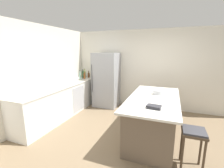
# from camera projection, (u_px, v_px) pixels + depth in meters

# --- Properties ---
(ground_plane) EXTENTS (7.20, 7.20, 0.00)m
(ground_plane) POSITION_uv_depth(u_px,v_px,m) (124.00, 138.00, 3.48)
(ground_plane) COLOR #7A664C
(wall_rear) EXTENTS (6.00, 0.10, 2.60)m
(wall_rear) POSITION_uv_depth(u_px,v_px,m) (144.00, 69.00, 5.26)
(wall_rear) COLOR silver
(wall_rear) RESTS_ON ground_plane
(wall_left) EXTENTS (0.10, 6.00, 2.60)m
(wall_left) POSITION_uv_depth(u_px,v_px,m) (35.00, 75.00, 4.06)
(wall_left) COLOR silver
(wall_left) RESTS_ON ground_plane
(counter_run_left) EXTENTS (0.66, 3.13, 0.93)m
(counter_run_left) POSITION_uv_depth(u_px,v_px,m) (62.00, 101.00, 4.61)
(counter_run_left) COLOR silver
(counter_run_left) RESTS_ON ground_plane
(kitchen_island) EXTENTS (1.04, 2.20, 0.92)m
(kitchen_island) POSITION_uv_depth(u_px,v_px,m) (153.00, 117.00, 3.48)
(kitchen_island) COLOR brown
(kitchen_island) RESTS_ON ground_plane
(refrigerator) EXTENTS (0.81, 0.73, 1.85)m
(refrigerator) POSITION_uv_depth(u_px,v_px,m) (106.00, 80.00, 5.40)
(refrigerator) COLOR #93969B
(refrigerator) RESTS_ON ground_plane
(bar_stool) EXTENTS (0.36, 0.36, 0.70)m
(bar_stool) POSITION_uv_depth(u_px,v_px,m) (193.00, 137.00, 2.48)
(bar_stool) COLOR #473828
(bar_stool) RESTS_ON ground_plane
(sink_faucet) EXTENTS (0.15, 0.05, 0.30)m
(sink_faucet) POSITION_uv_depth(u_px,v_px,m) (50.00, 82.00, 4.16)
(sink_faucet) COLOR silver
(sink_faucet) RESTS_ON counter_run_left
(paper_towel_roll) EXTENTS (0.14, 0.14, 0.31)m
(paper_towel_roll) POSITION_uv_depth(u_px,v_px,m) (59.00, 81.00, 4.41)
(paper_towel_roll) COLOR gray
(paper_towel_roll) RESTS_ON counter_run_left
(syrup_bottle) EXTENTS (0.07, 0.07, 0.25)m
(syrup_bottle) POSITION_uv_depth(u_px,v_px,m) (89.00, 75.00, 5.79)
(syrup_bottle) COLOR #5B3319
(syrup_bottle) RESTS_ON counter_run_left
(olive_oil_bottle) EXTENTS (0.05, 0.05, 0.34)m
(olive_oil_bottle) POSITION_uv_depth(u_px,v_px,m) (85.00, 74.00, 5.73)
(olive_oil_bottle) COLOR olive
(olive_oil_bottle) RESTS_ON counter_run_left
(wine_bottle) EXTENTS (0.07, 0.07, 0.32)m
(wine_bottle) POSITION_uv_depth(u_px,v_px,m) (83.00, 75.00, 5.66)
(wine_bottle) COLOR #19381E
(wine_bottle) RESTS_ON counter_run_left
(vinegar_bottle) EXTENTS (0.06, 0.06, 0.25)m
(vinegar_bottle) POSITION_uv_depth(u_px,v_px,m) (84.00, 76.00, 5.53)
(vinegar_bottle) COLOR #994C23
(vinegar_bottle) RESTS_ON counter_run_left
(gin_bottle) EXTENTS (0.07, 0.07, 0.31)m
(gin_bottle) POSITION_uv_depth(u_px,v_px,m) (80.00, 76.00, 5.47)
(gin_bottle) COLOR #8CB79E
(gin_bottle) RESTS_ON counter_run_left
(cookbook_stack) EXTENTS (0.27, 0.20, 0.05)m
(cookbook_stack) POSITION_uv_depth(u_px,v_px,m) (154.00, 107.00, 2.76)
(cookbook_stack) COLOR #2D2D33
(cookbook_stack) RESTS_ON kitchen_island
(mixing_bowl) EXTENTS (0.21, 0.21, 0.10)m
(mixing_bowl) POSITION_uv_depth(u_px,v_px,m) (158.00, 92.00, 3.63)
(mixing_bowl) COLOR #B2B5BA
(mixing_bowl) RESTS_ON kitchen_island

